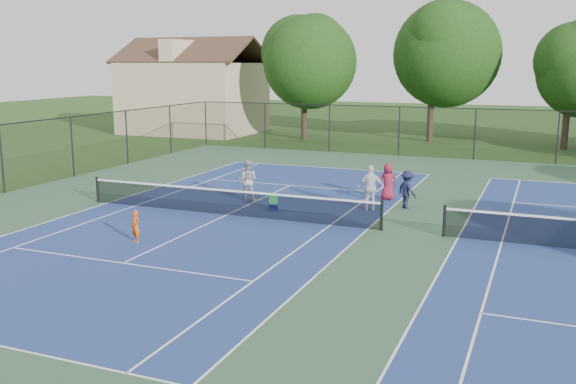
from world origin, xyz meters
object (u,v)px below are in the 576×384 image
at_px(clapboard_house, 194,94).
at_px(bystander_c, 388,182).
at_px(ball_hopper, 273,199).
at_px(child_player, 136,227).
at_px(bystander_a, 371,188).
at_px(tree_back_b, 433,49).
at_px(bystander_b, 407,190).
at_px(ball_crate, 273,207).
at_px(tree_back_c, 571,65).
at_px(tree_back_a, 304,57).
at_px(instructor, 248,180).

height_order(clapboard_house, bystander_c, clapboard_house).
relative_size(clapboard_house, ball_hopper, 29.76).
distance_m(child_player, bystander_a, 9.27).
bearing_deg(tree_back_b, bystander_b, -82.24).
xyz_separation_m(bystander_a, ball_crate, (-3.47, -1.48, -0.75)).
xyz_separation_m(tree_back_c, bystander_c, (-7.06, -19.97, -4.71)).
height_order(bystander_c, ball_crate, bystander_c).
relative_size(bystander_b, bystander_c, 0.99).
relative_size(clapboard_house, bystander_a, 6.06).
bearing_deg(bystander_b, tree_back_b, -43.27).
bearing_deg(bystander_a, tree_back_c, -128.20).
relative_size(tree_back_a, clapboard_house, 0.85).
bearing_deg(bystander_c, tree_back_a, -85.53).
relative_size(tree_back_a, tree_back_c, 1.09).
distance_m(instructor, bystander_a, 5.21).
relative_size(tree_back_b, child_player, 9.63).
distance_m(instructor, bystander_c, 5.85).
distance_m(tree_back_b, bystander_b, 23.29).
height_order(tree_back_b, bystander_b, tree_back_b).
xyz_separation_m(tree_back_a, ball_hopper, (7.32, -22.63, -5.58)).
bearing_deg(instructor, child_player, 72.26).
distance_m(tree_back_c, ball_crate, 26.48).
bearing_deg(instructor, clapboard_house, -68.49).
bearing_deg(tree_back_a, bystander_a, -62.97).
xyz_separation_m(instructor, ball_hopper, (1.73, -1.31, -0.39)).
height_order(tree_back_c, ball_hopper, tree_back_c).
bearing_deg(instructor, tree_back_a, -88.74).
relative_size(clapboard_house, instructor, 6.36).
bearing_deg(clapboard_house, tree_back_c, 0.00).
relative_size(tree_back_c, bystander_c, 5.47).
height_order(tree_back_c, instructor, tree_back_c).
distance_m(clapboard_house, bystander_b, 30.77).
distance_m(bystander_a, bystander_b, 1.50).
xyz_separation_m(instructor, bystander_c, (5.36, 2.34, -0.08)).
xyz_separation_m(clapboard_house, ball_crate, (17.32, -23.63, -2.95)).
bearing_deg(bystander_a, ball_hopper, 2.86).
xyz_separation_m(tree_back_a, bystander_b, (12.04, -20.34, -5.28)).
distance_m(clapboard_house, instructor, 27.31).
height_order(child_player, bystander_a, bystander_a).
bearing_deg(child_player, tree_back_b, 105.84).
bearing_deg(tree_back_c, tree_back_a, -176.82).
bearing_deg(tree_back_b, ball_hopper, -93.91).
bearing_deg(tree_back_c, ball_hopper, -114.33).
bearing_deg(child_player, ball_crate, 91.83).
height_order(bystander_b, bystander_c, bystander_c).
distance_m(clapboard_house, bystander_c, 29.04).
height_order(bystander_a, bystander_b, bystander_a).
height_order(child_player, instructor, instructor).
height_order(tree_back_a, ball_hopper, tree_back_a).
xyz_separation_m(tree_back_a, bystander_a, (10.79, -21.15, -5.15)).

